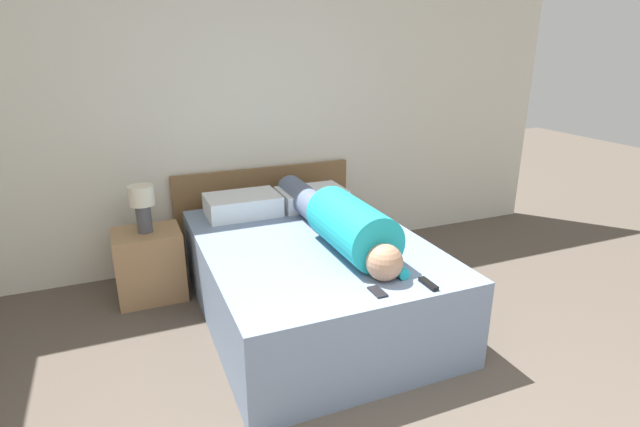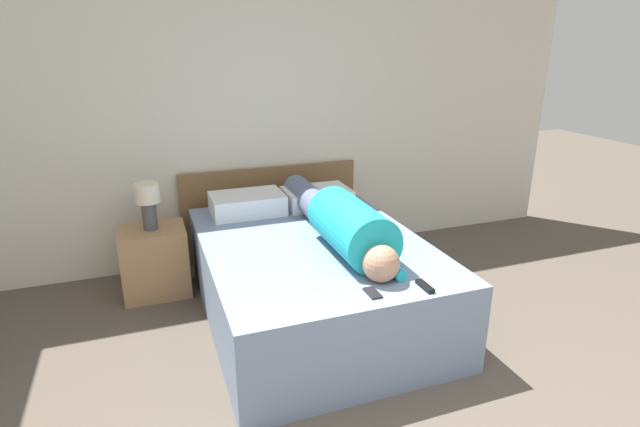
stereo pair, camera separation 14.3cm
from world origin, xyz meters
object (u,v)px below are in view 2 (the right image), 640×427
object	(u,v)px
table_lamp	(148,201)
tv_remote	(425,286)
pillow_near_headboard	(247,204)
nightstand	(155,261)
person_lying	(340,221)
cell_phone	(373,293)
pillow_second	(317,197)
bed	(313,279)

from	to	relation	value
table_lamp	tv_remote	world-z (taller)	table_lamp
pillow_near_headboard	table_lamp	bearing A→B (deg)	178.93
nightstand	person_lying	world-z (taller)	person_lying
nightstand	cell_phone	bearing A→B (deg)	-55.08
person_lying	nightstand	bearing A→B (deg)	145.88
pillow_near_headboard	pillow_second	world-z (taller)	pillow_near_headboard
pillow_second	cell_phone	world-z (taller)	pillow_second
bed	nightstand	world-z (taller)	bed
nightstand	pillow_second	distance (m)	1.39
bed	nightstand	xyz separation A→B (m)	(-1.05, 0.75, -0.02)
pillow_near_headboard	cell_phone	bearing A→B (deg)	-77.15
pillow_near_headboard	nightstand	bearing A→B (deg)	178.93
person_lying	pillow_near_headboard	world-z (taller)	person_lying
pillow_near_headboard	pillow_second	distance (m)	0.59
table_lamp	tv_remote	xyz separation A→B (m)	(1.41, -1.62, -0.17)
bed	table_lamp	size ratio (longest dim) A/B	5.54
bed	person_lying	xyz separation A→B (m)	(0.17, -0.08, 0.44)
nightstand	tv_remote	xyz separation A→B (m)	(1.41, -1.62, 0.33)
person_lying	tv_remote	xyz separation A→B (m)	(0.19, -0.80, -0.14)
person_lying	pillow_near_headboard	distance (m)	0.94
person_lying	pillow_second	xyz separation A→B (m)	(0.12, 0.81, -0.08)
pillow_near_headboard	cell_phone	size ratio (longest dim) A/B	4.39
table_lamp	pillow_near_headboard	xyz separation A→B (m)	(0.75, -0.01, -0.10)
person_lying	pillow_second	distance (m)	0.83
bed	pillow_second	bearing A→B (deg)	68.35
person_lying	table_lamp	bearing A→B (deg)	145.88
bed	pillow_near_headboard	size ratio (longest dim) A/B	3.49
bed	cell_phone	xyz separation A→B (m)	(0.06, -0.84, 0.30)
nightstand	pillow_near_headboard	size ratio (longest dim) A/B	0.95
table_lamp	person_lying	world-z (taller)	person_lying
nightstand	table_lamp	world-z (taller)	table_lamp
bed	cell_phone	size ratio (longest dim) A/B	15.31
nightstand	bed	bearing A→B (deg)	-35.43
table_lamp	cell_phone	size ratio (longest dim) A/B	2.76
nightstand	pillow_near_headboard	xyz separation A→B (m)	(0.75, -0.01, 0.39)
bed	pillow_second	xyz separation A→B (m)	(0.29, 0.73, 0.36)
pillow_near_headboard	cell_phone	distance (m)	1.61
person_lying	tv_remote	bearing A→B (deg)	-76.32
person_lying	pillow_near_headboard	xyz separation A→B (m)	(-0.47, 0.81, -0.07)
bed	pillow_second	distance (m)	0.87
cell_phone	pillow_near_headboard	bearing A→B (deg)	102.85
nightstand	tv_remote	distance (m)	2.18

